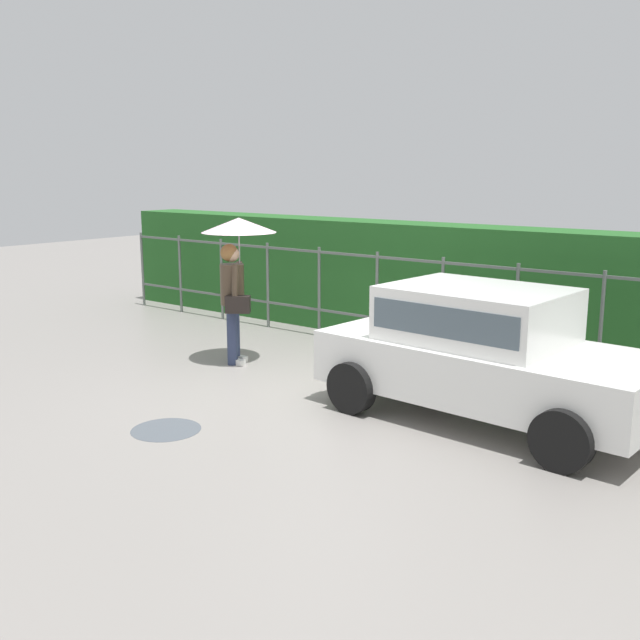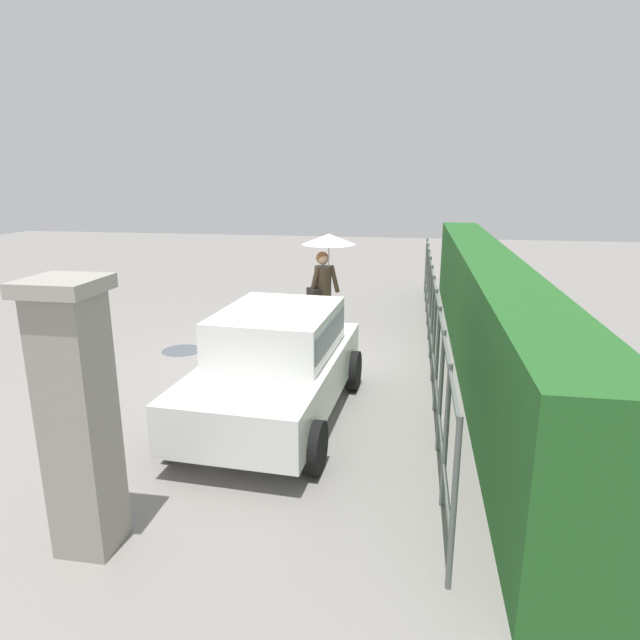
% 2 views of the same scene
% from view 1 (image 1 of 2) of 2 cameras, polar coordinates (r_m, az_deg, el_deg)
% --- Properties ---
extents(ground_plane, '(40.00, 40.00, 0.00)m').
position_cam_1_polar(ground_plane, '(9.22, -0.65, -5.67)').
color(ground_plane, gray).
extents(car, '(3.82, 2.04, 1.48)m').
position_cam_1_polar(car, '(8.29, 12.61, -2.17)').
color(car, white).
rests_on(car, ground).
extents(pedestrian, '(1.06, 1.06, 2.09)m').
position_cam_1_polar(pedestrian, '(10.40, -6.55, 5.18)').
color(pedestrian, '#2D3856').
rests_on(pedestrian, ground).
extents(fence_section, '(11.56, 0.05, 1.50)m').
position_cam_1_polar(fence_section, '(11.46, 4.46, 1.98)').
color(fence_section, '#59605B').
rests_on(fence_section, ground).
extents(hedge_row, '(12.51, 0.90, 1.90)m').
position_cam_1_polar(hedge_row, '(12.17, 6.75, 3.10)').
color(hedge_row, '#235B23').
rests_on(hedge_row, ground).
extents(puddle_near, '(0.75, 0.75, 0.00)m').
position_cam_1_polar(puddle_near, '(8.10, -11.95, -8.38)').
color(puddle_near, '#4C545B').
rests_on(puddle_near, ground).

